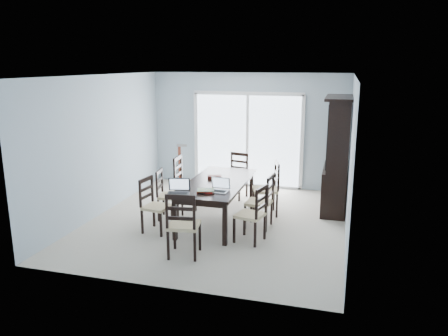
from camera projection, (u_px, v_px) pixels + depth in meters
The scene contains 24 objects.
floor at pixel (217, 221), 7.94m from camera, with size 5.00×5.00×0.00m, color beige.
ceiling at pixel (217, 75), 7.33m from camera, with size 5.00×5.00×0.00m, color white.
back_wall at pixel (248, 131), 9.98m from camera, with size 4.50×0.02×2.60m, color #A1B4C0.
wall_left at pixel (103, 145), 8.22m from camera, with size 0.02×5.00×2.60m, color #A1B4C0.
wall_right at pixel (350, 158), 7.05m from camera, with size 0.02×5.00×2.60m, color #A1B4C0.
balcony at pixel (256, 177), 11.23m from camera, with size 4.50×2.00×0.10m, color gray.
railing at pixel (263, 147), 12.03m from camera, with size 4.50×0.06×1.10m, color #99999E.
dining_table at pixel (217, 186), 7.78m from camera, with size 1.00×2.20×0.75m.
china_hutch at pixel (337, 156), 8.33m from camera, with size 0.50×1.38×2.20m.
sliding_door at pixel (248, 140), 10.01m from camera, with size 2.52×0.05×2.18m.
chair_left_near at pixel (152, 199), 7.36m from camera, with size 0.47×0.46×1.08m.
chair_left_mid at pixel (165, 189), 7.97m from camera, with size 0.46×0.45×1.06m.
chair_left_far at pixel (184, 176), 8.61m from camera, with size 0.47×0.46×1.18m.
chair_right_near at pixel (255, 208), 6.88m from camera, with size 0.50×0.49×1.08m.
chair_right_mid at pixel (264, 196), 7.50m from camera, with size 0.46×0.44×1.10m.
chair_right_far at pixel (271, 182), 8.18m from camera, with size 0.57×0.56×1.18m.
chair_end_near at pixel (182, 218), 6.31m from camera, with size 0.49×0.51×1.16m.
chair_end_far at pixel (237, 170), 9.28m from camera, with size 0.49×0.50×1.09m.
laptop_dark at pixel (178, 191), 6.99m from camera, with size 0.40×0.32×0.24m.
laptop_silver at pixel (218, 189), 7.12m from camera, with size 0.33×0.24×0.22m.
book_stack at pixel (205, 191), 7.11m from camera, with size 0.32×0.28×0.05m.
cell_phone at pixel (201, 193), 7.03m from camera, with size 0.11×0.05×0.01m, color black.
game_box at pixel (215, 177), 7.94m from camera, with size 0.25×0.12×0.06m, color #46100E.
hot_tub at pixel (217, 157), 11.24m from camera, with size 1.95×1.79×0.90m.
Camera 1 is at (2.12, -7.19, 2.80)m, focal length 35.00 mm.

